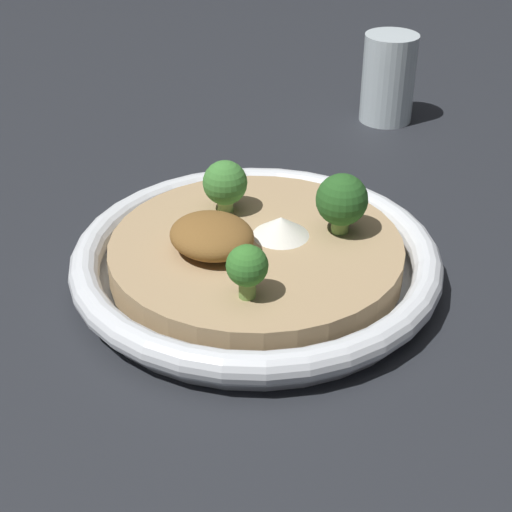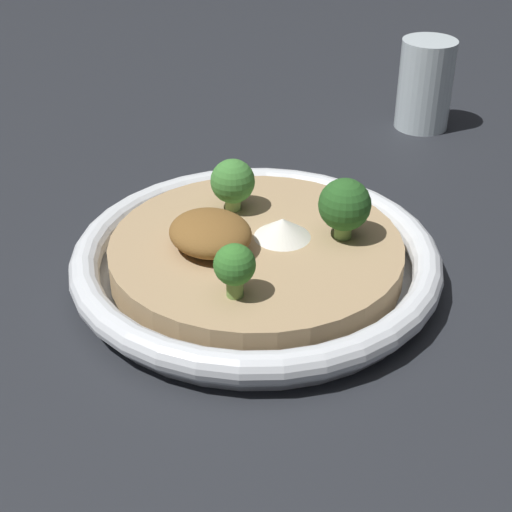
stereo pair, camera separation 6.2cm
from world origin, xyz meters
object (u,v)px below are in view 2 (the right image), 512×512
Objects in this scene: risotto_bowl at (256,259)px; broccoli_left at (233,182)px; drinking_glass at (425,84)px; broccoli_back at (345,206)px; broccoli_front at (235,267)px.

broccoli_left reaches higher than risotto_bowl.
drinking_glass is at bearing 100.30° from broccoli_left.
broccoli_back is (0.09, 0.04, 0.00)m from broccoli_left.
drinking_glass is at bearing 117.71° from broccoli_back.
broccoli_back reaches higher than broccoli_front.
broccoli_left is at bearing 141.25° from broccoli_front.
broccoli_back is (0.04, 0.06, 0.04)m from risotto_bowl.
risotto_bowl is at bearing -71.96° from drinking_glass.
broccoli_back is at bearing 21.74° from broccoli_left.
broccoli_back is 0.32m from drinking_glass.
broccoli_front is (0.05, -0.06, 0.04)m from risotto_bowl.
broccoli_left is at bearing -79.70° from drinking_glass.
broccoli_back reaches higher than broccoli_left.
drinking_glass reaches higher than broccoli_left.
drinking_glass is (-0.15, 0.29, -0.01)m from broccoli_back.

